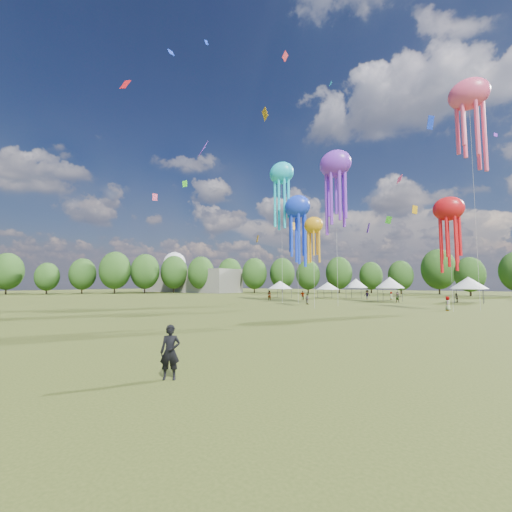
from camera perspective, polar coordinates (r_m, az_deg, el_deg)
The scene contains 10 objects.
ground at distance 21.97m, azimuth -24.31°, elevation -13.14°, with size 300.00×300.00×0.00m, color #384416.
observer_main at distance 12.47m, azimuth -14.67°, elevation -15.80°, with size 0.69×0.45×1.90m, color black.
spectator_near at distance 52.66m, azimuth 8.92°, elevation -7.38°, with size 0.82×0.64×1.69m, color gray.
spectators_far at distance 63.70m, azimuth 19.61°, elevation -6.64°, with size 31.43×24.51×1.90m.
festival_tents at distance 68.69m, azimuth 18.38°, elevation -4.62°, with size 40.33×12.74×4.45m.
show_kites at distance 52.26m, azimuth 15.63°, elevation 12.23°, with size 32.24×11.51×29.69m.
small_kites at distance 61.60m, azimuth 16.22°, elevation 19.36°, with size 77.14×63.21×46.49m.
treeline at distance 76.79m, azimuth 19.08°, elevation -2.06°, with size 201.57×95.24×13.43m.
hangar at distance 122.90m, azimuth -11.39°, elevation -4.29°, with size 40.00×12.00×8.00m, color gray.
radome at distance 139.06m, azimuth -13.96°, elevation -1.81°, with size 9.00×9.00×16.00m.
Camera 1 is at (18.84, -10.77, 3.39)m, focal length 23.06 mm.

